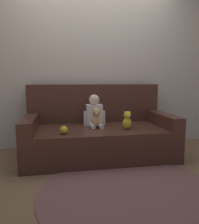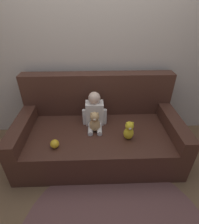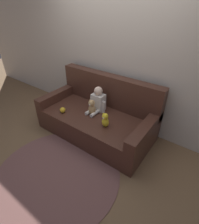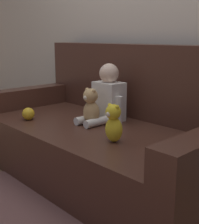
% 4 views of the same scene
% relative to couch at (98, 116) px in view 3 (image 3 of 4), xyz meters
% --- Properties ---
extents(ground_plane, '(12.00, 12.00, 0.00)m').
position_rel_couch_xyz_m(ground_plane, '(0.00, -0.08, -0.31)').
color(ground_plane, brown).
extents(wall_back, '(8.00, 0.05, 2.60)m').
position_rel_couch_xyz_m(wall_back, '(0.00, 0.50, 0.99)').
color(wall_back, beige).
rests_on(wall_back, ground_plane).
extents(couch, '(1.95, 0.99, 0.97)m').
position_rel_couch_xyz_m(couch, '(0.00, 0.00, 0.00)').
color(couch, '#47281E').
rests_on(couch, ground_plane).
extents(person_baby, '(0.30, 0.36, 0.43)m').
position_rel_couch_xyz_m(person_baby, '(-0.04, 0.05, 0.27)').
color(person_baby, white).
rests_on(person_baby, couch).
extents(teddy_bear_brown, '(0.16, 0.12, 0.27)m').
position_rel_couch_xyz_m(teddy_bear_brown, '(-0.04, -0.12, 0.22)').
color(teddy_bear_brown, tan).
rests_on(teddy_bear_brown, couch).
extents(plush_toy_side, '(0.11, 0.11, 0.24)m').
position_rel_couch_xyz_m(plush_toy_side, '(0.33, -0.27, 0.21)').
color(plush_toy_side, yellow).
rests_on(plush_toy_side, couch).
extents(toy_ball, '(0.09, 0.09, 0.09)m').
position_rel_couch_xyz_m(toy_ball, '(-0.47, -0.38, 0.14)').
color(toy_ball, gold).
rests_on(toy_ball, couch).
extents(floor_rug, '(1.73, 1.73, 0.01)m').
position_rel_couch_xyz_m(floor_rug, '(0.12, -1.11, -0.31)').
color(floor_rug, brown).
rests_on(floor_rug, ground_plane).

